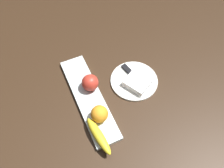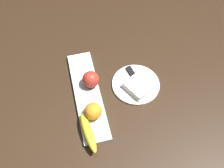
% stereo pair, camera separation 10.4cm
% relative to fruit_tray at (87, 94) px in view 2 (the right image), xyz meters
% --- Properties ---
extents(ground_plane, '(2.40, 2.40, 0.00)m').
position_rel_fruit_tray_xyz_m(ground_plane, '(0.04, 0.02, -0.01)').
color(ground_plane, '#302013').
extents(fruit_tray, '(0.48, 0.11, 0.02)m').
position_rel_fruit_tray_xyz_m(fruit_tray, '(0.00, 0.00, 0.00)').
color(fruit_tray, silver).
rests_on(fruit_tray, ground_plane).
extents(apple, '(0.08, 0.08, 0.08)m').
position_rel_fruit_tray_xyz_m(apple, '(-0.04, 0.03, 0.05)').
color(apple, red).
rests_on(apple, fruit_tray).
extents(banana, '(0.18, 0.06, 0.04)m').
position_rel_fruit_tray_xyz_m(banana, '(0.19, -0.03, 0.03)').
color(banana, yellow).
rests_on(banana, fruit_tray).
extents(orange_near_apple, '(0.07, 0.07, 0.07)m').
position_rel_fruit_tray_xyz_m(orange_near_apple, '(0.12, 0.01, 0.05)').
color(orange_near_apple, orange).
rests_on(orange_near_apple, fruit_tray).
extents(dinner_plate, '(0.22, 0.22, 0.01)m').
position_rel_fruit_tray_xyz_m(dinner_plate, '(0.00, 0.23, -0.00)').
color(dinner_plate, white).
rests_on(dinner_plate, ground_plane).
extents(folded_napkin, '(0.14, 0.13, 0.03)m').
position_rel_fruit_tray_xyz_m(folded_napkin, '(0.03, 0.23, 0.02)').
color(folded_napkin, white).
rests_on(folded_napkin, dinner_plate).
extents(knife, '(0.18, 0.06, 0.01)m').
position_rel_fruit_tray_xyz_m(knife, '(-0.04, 0.23, 0.01)').
color(knife, silver).
rests_on(knife, dinner_plate).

